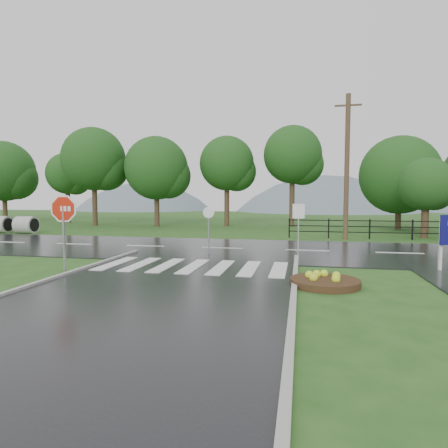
# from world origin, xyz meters

# --- Properties ---
(ground) EXTENTS (120.00, 120.00, 0.00)m
(ground) POSITION_xyz_m (0.00, 0.00, 0.00)
(ground) COLOR #26511B
(ground) RESTS_ON ground
(main_road) EXTENTS (90.00, 8.00, 0.04)m
(main_road) POSITION_xyz_m (0.00, 10.00, 0.00)
(main_road) COLOR black
(main_road) RESTS_ON ground
(crosswalk) EXTENTS (6.50, 2.80, 0.02)m
(crosswalk) POSITION_xyz_m (0.00, 5.00, 0.06)
(crosswalk) COLOR silver
(crosswalk) RESTS_ON ground
(curb_right) EXTENTS (0.15, 24.00, 0.12)m
(curb_right) POSITION_xyz_m (3.55, -4.00, 0.00)
(curb_right) COLOR #A3A39B
(curb_right) RESTS_ON ground
(fence_west) EXTENTS (9.58, 0.08, 1.20)m
(fence_west) POSITION_xyz_m (7.75, 16.00, 0.72)
(fence_west) COLOR black
(fence_west) RESTS_ON ground
(hills) EXTENTS (102.00, 48.00, 48.00)m
(hills) POSITION_xyz_m (3.49, 65.00, -15.54)
(hills) COLOR slate
(hills) RESTS_ON ground
(treeline) EXTENTS (83.20, 5.20, 10.00)m
(treeline) POSITION_xyz_m (1.00, 24.00, 0.00)
(treeline) COLOR #174415
(treeline) RESTS_ON ground
(culvert_pipes) EXTENTS (5.50, 1.20, 1.20)m
(culvert_pipes) POSITION_xyz_m (-17.11, 15.00, 0.60)
(culvert_pipes) COLOR #9E9B93
(culvert_pipes) RESTS_ON ground
(stop_sign) EXTENTS (1.21, 0.11, 2.73)m
(stop_sign) POSITION_xyz_m (-3.84, 3.18, 1.90)
(stop_sign) COLOR #939399
(stop_sign) RESTS_ON ground
(flower_bed) EXTENTS (1.94, 1.94, 0.39)m
(flower_bed) POSITION_xyz_m (4.39, 3.14, 0.14)
(flower_bed) COLOR #332111
(flower_bed) RESTS_ON ground
(reg_sign_small) EXTENTS (0.49, 0.08, 2.23)m
(reg_sign_small) POSITION_xyz_m (3.61, 8.15, 1.57)
(reg_sign_small) COLOR #939399
(reg_sign_small) RESTS_ON ground
(reg_sign_round) EXTENTS (0.48, 0.14, 2.09)m
(reg_sign_round) POSITION_xyz_m (-0.20, 8.03, 1.34)
(reg_sign_round) COLOR #939399
(reg_sign_round) RESTS_ON ground
(utility_pole_east) EXTENTS (1.51, 0.28, 8.50)m
(utility_pole_east) POSITION_xyz_m (6.30, 15.50, 4.32)
(utility_pole_east) COLOR #473523
(utility_pole_east) RESTS_ON ground
(entrance_tree_left) EXTENTS (3.25, 3.25, 4.93)m
(entrance_tree_left) POSITION_xyz_m (11.22, 17.50, 3.28)
(entrance_tree_left) COLOR #3D2B1C
(entrance_tree_left) RESTS_ON ground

